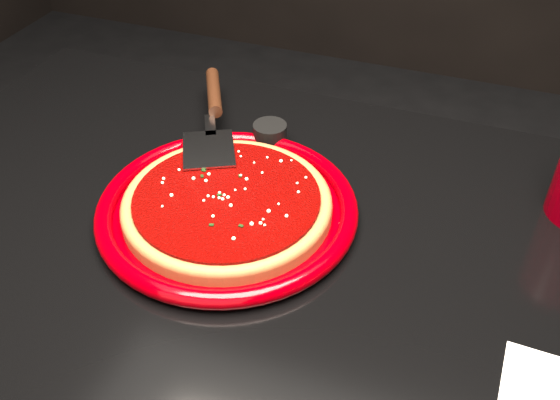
% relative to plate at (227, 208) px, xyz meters
% --- Properties ---
extents(plate, '(0.42, 0.42, 0.02)m').
position_rel_plate_xyz_m(plate, '(0.00, 0.00, 0.00)').
color(plate, '#700004').
rests_on(plate, table).
extents(pizza_crust, '(0.34, 0.34, 0.01)m').
position_rel_plate_xyz_m(pizza_crust, '(-0.00, -0.00, 0.00)').
color(pizza_crust, brown).
rests_on(pizza_crust, plate).
extents(pizza_crust_rim, '(0.34, 0.34, 0.02)m').
position_rel_plate_xyz_m(pizza_crust_rim, '(-0.00, -0.00, 0.01)').
color(pizza_crust_rim, brown).
rests_on(pizza_crust_rim, plate).
extents(pizza_sauce, '(0.30, 0.30, 0.01)m').
position_rel_plate_xyz_m(pizza_sauce, '(0.00, 0.00, 0.02)').
color(pizza_sauce, '#650200').
rests_on(pizza_sauce, plate).
extents(parmesan_dusting, '(0.23, 0.23, 0.01)m').
position_rel_plate_xyz_m(parmesan_dusting, '(-0.00, -0.00, 0.02)').
color(parmesan_dusting, beige).
rests_on(parmesan_dusting, plate).
extents(basil_flecks, '(0.21, 0.21, 0.00)m').
position_rel_plate_xyz_m(basil_flecks, '(0.00, 0.00, 0.02)').
color(basil_flecks, black).
rests_on(basil_flecks, plate).
extents(pizza_server, '(0.21, 0.30, 0.02)m').
position_rel_plate_xyz_m(pizza_server, '(-0.09, 0.15, 0.03)').
color(pizza_server, silver).
rests_on(pizza_server, plate).
extents(ramekin, '(0.05, 0.05, 0.04)m').
position_rel_plate_xyz_m(ramekin, '(-0.01, 0.16, 0.01)').
color(ramekin, black).
rests_on(ramekin, table).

